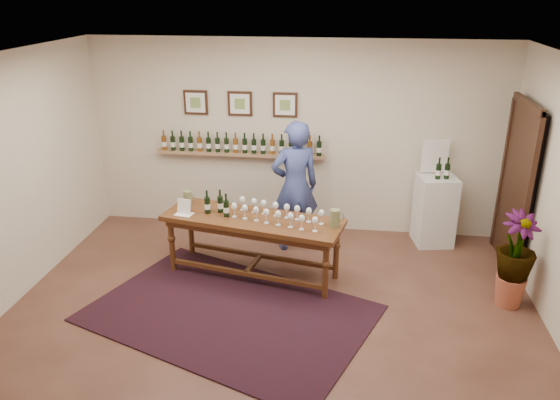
# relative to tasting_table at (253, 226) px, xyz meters

# --- Properties ---
(ground) EXTENTS (6.00, 6.00, 0.00)m
(ground) POSITION_rel_tasting_table_xyz_m (0.36, -0.94, -0.67)
(ground) COLOR #4C2A21
(ground) RESTS_ON ground
(room_shell) EXTENTS (6.00, 6.00, 6.00)m
(room_shell) POSITION_rel_tasting_table_xyz_m (2.47, 0.92, 0.45)
(room_shell) COLOR beige
(room_shell) RESTS_ON ground
(rug) EXTENTS (3.57, 3.00, 0.02)m
(rug) POSITION_rel_tasting_table_xyz_m (-0.11, -0.93, -0.66)
(rug) COLOR #3F100B
(rug) RESTS_ON ground
(tasting_table) EXTENTS (2.33, 1.16, 0.79)m
(tasting_table) POSITION_rel_tasting_table_xyz_m (0.00, 0.00, 0.00)
(tasting_table) COLOR #4A2812
(tasting_table) RESTS_ON ground
(table_glasses) EXTENTS (1.43, 0.70, 0.19)m
(table_glasses) POSITION_rel_tasting_table_xyz_m (0.31, -0.04, 0.22)
(table_glasses) COLOR white
(table_glasses) RESTS_ON tasting_table
(table_bottles) EXTENTS (0.35, 0.26, 0.34)m
(table_bottles) POSITION_rel_tasting_table_xyz_m (-0.44, 0.08, 0.29)
(table_bottles) COLOR black
(table_bottles) RESTS_ON tasting_table
(pitcher_left) EXTENTS (0.15, 0.15, 0.20)m
(pitcher_left) POSITION_rel_tasting_table_xyz_m (-0.90, 0.29, 0.22)
(pitcher_left) COLOR olive
(pitcher_left) RESTS_ON tasting_table
(pitcher_right) EXTENTS (0.16, 0.16, 0.22)m
(pitcher_right) POSITION_rel_tasting_table_xyz_m (1.01, -0.14, 0.23)
(pitcher_right) COLOR olive
(pitcher_right) RESTS_ON tasting_table
(menu_card) EXTENTS (0.24, 0.19, 0.19)m
(menu_card) POSITION_rel_tasting_table_xyz_m (-0.86, 0.01, 0.22)
(menu_card) COLOR white
(menu_card) RESTS_ON tasting_table
(display_pedestal) EXTENTS (0.58, 0.58, 1.00)m
(display_pedestal) POSITION_rel_tasting_table_xyz_m (2.38, 1.26, -0.17)
(display_pedestal) COLOR white
(display_pedestal) RESTS_ON ground
(pedestal_bottles) EXTENTS (0.32, 0.14, 0.31)m
(pedestal_bottles) POSITION_rel_tasting_table_xyz_m (2.41, 1.18, 0.48)
(pedestal_bottles) COLOR black
(pedestal_bottles) RESTS_ON display_pedestal
(info_sign) EXTENTS (0.37, 0.09, 0.51)m
(info_sign) POSITION_rel_tasting_table_xyz_m (2.32, 1.39, 0.58)
(info_sign) COLOR white
(info_sign) RESTS_ON display_pedestal
(potted_plant) EXTENTS (0.68, 0.68, 0.99)m
(potted_plant) POSITION_rel_tasting_table_xyz_m (3.05, -0.31, -0.09)
(potted_plant) COLOR #AB5239
(potted_plant) RESTS_ON ground
(person) EXTENTS (0.78, 0.66, 1.83)m
(person) POSITION_rel_tasting_table_xyz_m (0.44, 0.84, 0.24)
(person) COLOR #36427F
(person) RESTS_ON ground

